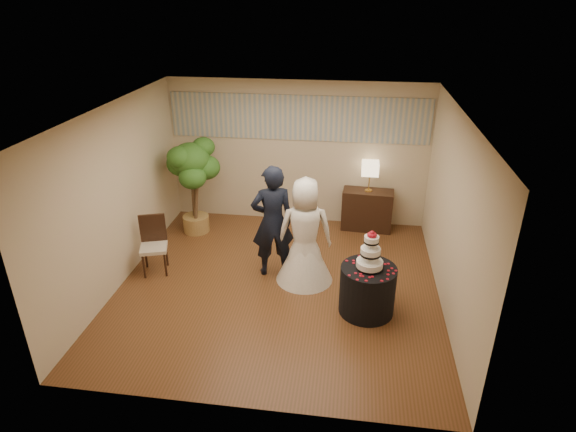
# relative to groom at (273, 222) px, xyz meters

# --- Properties ---
(floor) EXTENTS (5.00, 5.00, 0.00)m
(floor) POSITION_rel_groom_xyz_m (0.15, -0.39, -0.94)
(floor) COLOR brown
(floor) RESTS_ON ground
(ceiling) EXTENTS (5.00, 5.00, 0.00)m
(ceiling) POSITION_rel_groom_xyz_m (0.15, -0.39, 1.86)
(ceiling) COLOR white
(ceiling) RESTS_ON wall_back
(wall_back) EXTENTS (5.00, 0.06, 2.80)m
(wall_back) POSITION_rel_groom_xyz_m (0.15, 2.11, 0.46)
(wall_back) COLOR beige
(wall_back) RESTS_ON ground
(wall_front) EXTENTS (5.00, 0.06, 2.80)m
(wall_front) POSITION_rel_groom_xyz_m (0.15, -2.89, 0.46)
(wall_front) COLOR beige
(wall_front) RESTS_ON ground
(wall_left) EXTENTS (0.06, 5.00, 2.80)m
(wall_left) POSITION_rel_groom_xyz_m (-2.35, -0.39, 0.46)
(wall_left) COLOR beige
(wall_left) RESTS_ON ground
(wall_right) EXTENTS (0.06, 5.00, 2.80)m
(wall_right) POSITION_rel_groom_xyz_m (2.65, -0.39, 0.46)
(wall_right) COLOR beige
(wall_right) RESTS_ON ground
(mural_border) EXTENTS (4.90, 0.02, 0.85)m
(mural_border) POSITION_rel_groom_xyz_m (0.15, 2.09, 1.16)
(mural_border) COLOR #A0A397
(mural_border) RESTS_ON wall_back
(groom) EXTENTS (0.79, 0.64, 1.88)m
(groom) POSITION_rel_groom_xyz_m (0.00, 0.00, 0.00)
(groom) COLOR black
(groom) RESTS_ON floor
(bride) EXTENTS (1.03, 1.03, 1.75)m
(bride) POSITION_rel_groom_xyz_m (0.54, -0.14, -0.07)
(bride) COLOR white
(bride) RESTS_ON floor
(cake_table) EXTENTS (0.87, 0.87, 0.74)m
(cake_table) POSITION_rel_groom_xyz_m (1.52, -0.87, -0.57)
(cake_table) COLOR black
(cake_table) RESTS_ON floor
(wedding_cake) EXTENTS (0.38, 0.38, 0.59)m
(wedding_cake) POSITION_rel_groom_xyz_m (1.52, -0.87, 0.09)
(wedding_cake) COLOR white
(wedding_cake) RESTS_ON cake_table
(console) EXTENTS (0.98, 0.49, 0.80)m
(console) POSITION_rel_groom_xyz_m (1.54, 1.86, -0.54)
(console) COLOR black
(console) RESTS_ON floor
(table_lamp) EXTENTS (0.32, 0.32, 0.58)m
(table_lamp) POSITION_rel_groom_xyz_m (1.54, 1.86, 0.15)
(table_lamp) COLOR beige
(table_lamp) RESTS_ON console
(ficus_tree) EXTENTS (1.24, 1.24, 1.87)m
(ficus_tree) POSITION_rel_groom_xyz_m (-1.73, 1.29, -0.00)
(ficus_tree) COLOR #2E611E
(ficus_tree) RESTS_ON floor
(side_chair) EXTENTS (0.56, 0.57, 0.97)m
(side_chair) POSITION_rel_groom_xyz_m (-1.94, -0.25, -0.46)
(side_chair) COLOR black
(side_chair) RESTS_ON floor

